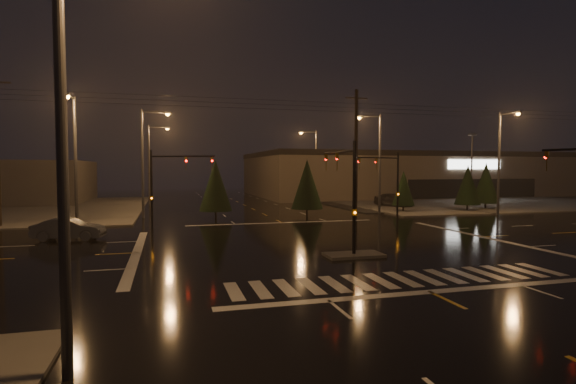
# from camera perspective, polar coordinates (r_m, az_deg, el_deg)

# --- Properties ---
(ground) EXTENTS (140.00, 140.00, 0.00)m
(ground) POSITION_cam_1_polar(r_m,az_deg,el_deg) (27.51, 5.01, -6.58)
(ground) COLOR black
(ground) RESTS_ON ground
(sidewalk_ne) EXTENTS (36.00, 36.00, 0.12)m
(sidewalk_ne) POSITION_cam_1_polar(r_m,az_deg,el_deg) (68.16, 20.17, -0.98)
(sidewalk_ne) COLOR #4D4A44
(sidewalk_ne) RESTS_ON ground
(median_island) EXTENTS (3.00, 1.60, 0.15)m
(median_island) POSITION_cam_1_polar(r_m,az_deg,el_deg) (23.84, 8.36, -7.91)
(median_island) COLOR #4D4A44
(median_island) RESTS_ON ground
(crosswalk) EXTENTS (15.00, 2.60, 0.01)m
(crosswalk) POSITION_cam_1_polar(r_m,az_deg,el_deg) (19.48, 14.33, -10.66)
(crosswalk) COLOR beige
(crosswalk) RESTS_ON ground
(stop_bar_near) EXTENTS (16.00, 0.50, 0.01)m
(stop_bar_near) POSITION_cam_1_polar(r_m,az_deg,el_deg) (17.82, 17.57, -12.00)
(stop_bar_near) COLOR beige
(stop_bar_near) RESTS_ON ground
(stop_bar_far) EXTENTS (16.00, 0.50, 0.01)m
(stop_bar_far) POSITION_cam_1_polar(r_m,az_deg,el_deg) (37.92, -0.74, -3.92)
(stop_bar_far) COLOR beige
(stop_bar_far) RESTS_ON ground
(parking_lot) EXTENTS (50.00, 24.00, 0.08)m
(parking_lot) POSITION_cam_1_polar(r_m,az_deg,el_deg) (69.62, 24.49, -1.00)
(parking_lot) COLOR black
(parking_lot) RESTS_ON ground
(retail_building) EXTENTS (60.20, 28.30, 7.20)m
(retail_building) POSITION_cam_1_polar(r_m,az_deg,el_deg) (84.10, 16.70, 2.37)
(retail_building) COLOR brown
(retail_building) RESTS_ON ground
(signal_mast_median) EXTENTS (0.25, 4.59, 6.00)m
(signal_mast_median) POSITION_cam_1_polar(r_m,az_deg,el_deg) (24.28, 7.55, 1.03)
(signal_mast_median) COLOR black
(signal_mast_median) RESTS_ON ground
(signal_mast_ne) EXTENTS (4.84, 1.86, 6.00)m
(signal_mast_ne) POSITION_cam_1_polar(r_m,az_deg,el_deg) (40.29, 12.78, 1.81)
(signal_mast_ne) COLOR black
(signal_mast_ne) RESTS_ON ground
(signal_mast_nw) EXTENTS (4.84, 1.86, 6.00)m
(signal_mast_nw) POSITION_cam_1_polar(r_m,az_deg,el_deg) (35.60, -15.37, 1.63)
(signal_mast_nw) COLOR black
(signal_mast_nw) RESTS_ON ground
(streetlight_0) EXTENTS (2.77, 0.32, 10.00)m
(streetlight_0) POSITION_cam_1_polar(r_m,az_deg,el_deg) (10.69, -25.19, 9.32)
(streetlight_0) COLOR #38383A
(streetlight_0) RESTS_ON ground
(streetlight_1) EXTENTS (2.77, 0.32, 10.00)m
(streetlight_1) POSITION_cam_1_polar(r_m,az_deg,el_deg) (43.51, -17.60, 4.48)
(streetlight_1) COLOR #38383A
(streetlight_1) RESTS_ON ground
(streetlight_2) EXTENTS (2.77, 0.32, 10.00)m
(streetlight_2) POSITION_cam_1_polar(r_m,az_deg,el_deg) (59.50, -16.94, 4.05)
(streetlight_2) COLOR #38383A
(streetlight_2) RESTS_ON ground
(streetlight_3) EXTENTS (2.77, 0.32, 10.00)m
(streetlight_3) POSITION_cam_1_polar(r_m,az_deg,el_deg) (46.29, 11.25, 4.46)
(streetlight_3) COLOR #38383A
(streetlight_3) RESTS_ON ground
(streetlight_4) EXTENTS (2.77, 0.32, 10.00)m
(streetlight_4) POSITION_cam_1_polar(r_m,az_deg,el_deg) (64.81, 3.35, 4.08)
(streetlight_4) COLOR #38383A
(streetlight_4) RESTS_ON ground
(streetlight_5) EXTENTS (0.32, 2.77, 10.00)m
(streetlight_5) POSITION_cam_1_polar(r_m,az_deg,el_deg) (37.26, -25.49, 4.60)
(streetlight_5) COLOR #38383A
(streetlight_5) RESTS_ON ground
(streetlight_6) EXTENTS (0.32, 2.77, 10.00)m
(streetlight_6) POSITION_cam_1_polar(r_m,az_deg,el_deg) (48.25, 25.48, 4.17)
(streetlight_6) COLOR #38383A
(streetlight_6) RESTS_ON ground
(utility_pole_1) EXTENTS (2.20, 0.32, 12.00)m
(utility_pole_1) POSITION_cam_1_polar(r_m,az_deg,el_deg) (43.14, 8.63, 5.03)
(utility_pole_1) COLOR black
(utility_pole_1) RESTS_ON ground
(conifer_0) EXTENTS (2.33, 2.33, 4.34)m
(conifer_0) POSITION_cam_1_polar(r_m,az_deg,el_deg) (48.75, 14.46, 0.48)
(conifer_0) COLOR black
(conifer_0) RESTS_ON ground
(conifer_1) EXTENTS (2.73, 2.73, 4.96)m
(conifer_1) POSITION_cam_1_polar(r_m,az_deg,el_deg) (51.96, 21.85, 0.86)
(conifer_1) COLOR black
(conifer_1) RESTS_ON ground
(conifer_2) EXTENTS (2.91, 2.91, 5.24)m
(conifer_2) POSITION_cam_1_polar(r_m,az_deg,el_deg) (55.28, 23.83, 1.08)
(conifer_2) COLOR black
(conifer_2) RESTS_ON ground
(conifer_3) EXTENTS (3.02, 3.02, 5.41)m
(conifer_3) POSITION_cam_1_polar(r_m,az_deg,el_deg) (41.50, -9.19, 0.86)
(conifer_3) COLOR black
(conifer_3) RESTS_ON ground
(conifer_4) EXTENTS (3.06, 3.06, 5.48)m
(conifer_4) POSITION_cam_1_polar(r_m,az_deg,el_deg) (43.15, 2.44, 1.02)
(conifer_4) COLOR black
(conifer_4) RESTS_ON ground
(car_parked) EXTENTS (3.52, 5.37, 1.70)m
(car_parked) POSITION_cam_1_polar(r_m,az_deg,el_deg) (54.79, 13.22, -0.98)
(car_parked) COLOR black
(car_parked) RESTS_ON ground
(car_crossing) EXTENTS (4.50, 2.15, 1.42)m
(car_crossing) POSITION_cam_1_polar(r_m,az_deg,el_deg) (32.02, -26.06, -4.23)
(car_crossing) COLOR #5C6064
(car_crossing) RESTS_ON ground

